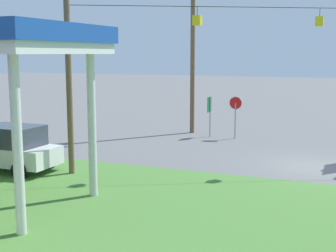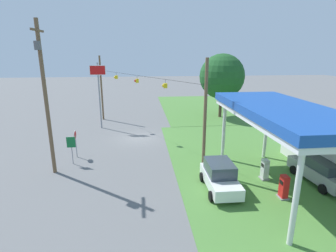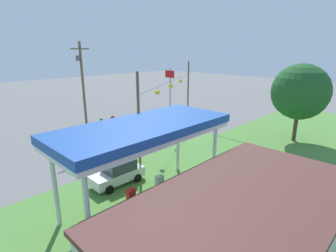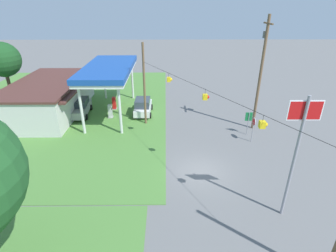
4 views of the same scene
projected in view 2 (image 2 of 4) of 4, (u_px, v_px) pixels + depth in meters
ground_plane at (139, 138)px, 28.83m from camera, size 160.00×160.00×0.00m
grass_verge_opposite_corner at (231, 107)px, 45.79m from camera, size 24.00×24.00×0.04m
gas_station_canopy at (281, 114)px, 16.75m from camera, size 12.19×5.21×5.83m
fuel_pump_near at (265, 170)px, 19.24m from camera, size 0.71×0.56×1.58m
fuel_pump_far at (284, 188)px, 16.70m from camera, size 0.71×0.56×1.58m
car_at_pumps_front at (220, 176)px, 17.76m from camera, size 4.35×2.15×1.95m
car_at_pumps_rear at (321, 170)px, 18.68m from camera, size 5.01×2.40×1.86m
stop_sign_roadside at (75, 138)px, 23.13m from camera, size 0.80×0.08×2.50m
stop_sign_overhead at (99, 84)px, 31.33m from camera, size 0.22×1.87×7.98m
route_sign at (71, 145)px, 21.66m from camera, size 0.10×0.70×2.40m
utility_pole_main at (45, 92)px, 18.89m from camera, size 2.20×0.44×11.34m
signal_span_gantry at (138, 96)px, 27.57m from camera, size 18.53×10.24×8.75m
tree_west_verge at (222, 77)px, 36.90m from camera, size 6.33×6.33×9.04m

